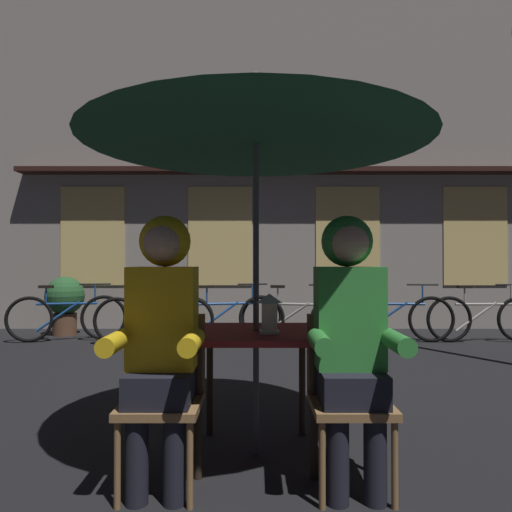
{
  "coord_description": "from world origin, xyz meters",
  "views": [
    {
      "loc": [
        -0.0,
        -2.75,
        1.16
      ],
      "look_at": [
        0.0,
        0.23,
        1.19
      ],
      "focal_mm": 32.01,
      "sensor_mm": 36.0,
      "label": 1
    }
  ],
  "objects": [
    {
      "name": "bicycle_third",
      "position": [
        -0.43,
        3.87,
        0.35
      ],
      "size": [
        1.65,
        0.42,
        0.84
      ],
      "color": "black",
      "rests_on": "ground_plane"
    },
    {
      "name": "bicycle_furthest",
      "position": [
        3.28,
        3.8,
        0.35
      ],
      "size": [
        1.68,
        0.08,
        0.84
      ],
      "color": "black",
      "rests_on": "ground_plane"
    },
    {
      "name": "shopfront_building",
      "position": [
        0.48,
        5.4,
        3.09
      ],
      "size": [
        10.0,
        0.93,
        6.2
      ],
      "color": "#9E9389",
      "rests_on": "ground_plane"
    },
    {
      "name": "person_right_hooded",
      "position": [
        0.48,
        -0.43,
        0.85
      ],
      "size": [
        0.45,
        0.56,
        1.4
      ],
      "color": "black",
      "rests_on": "ground_plane"
    },
    {
      "name": "cafe_table",
      "position": [
        0.0,
        0.0,
        0.64
      ],
      "size": [
        0.72,
        0.72,
        0.74
      ],
      "color": "maroon",
      "rests_on": "ground_plane"
    },
    {
      "name": "person_left_hooded",
      "position": [
        -0.48,
        -0.43,
        0.85
      ],
      "size": [
        0.45,
        0.56,
        1.4
      ],
      "color": "black",
      "rests_on": "ground_plane"
    },
    {
      "name": "bicycle_fifth",
      "position": [
        2.0,
        3.83,
        0.35
      ],
      "size": [
        1.68,
        0.17,
        0.84
      ],
      "color": "black",
      "rests_on": "ground_plane"
    },
    {
      "name": "bicycle_second",
      "position": [
        -1.43,
        3.63,
        0.35
      ],
      "size": [
        1.68,
        0.15,
        0.84
      ],
      "color": "black",
      "rests_on": "ground_plane"
    },
    {
      "name": "bicycle_fourth",
      "position": [
        0.59,
        3.79,
        0.35
      ],
      "size": [
        1.65,
        0.44,
        0.84
      ],
      "color": "black",
      "rests_on": "ground_plane"
    },
    {
      "name": "bicycle_nearest",
      "position": [
        -2.75,
        3.88,
        0.35
      ],
      "size": [
        1.66,
        0.38,
        0.84
      ],
      "color": "black",
      "rests_on": "ground_plane"
    },
    {
      "name": "lantern",
      "position": [
        0.08,
        -0.1,
        0.86
      ],
      "size": [
        0.11,
        0.11,
        0.23
      ],
      "color": "white",
      "rests_on": "cafe_table"
    },
    {
      "name": "potted_plant",
      "position": [
        -3.02,
        4.44,
        0.54
      ],
      "size": [
        0.6,
        0.6,
        0.92
      ],
      "color": "brown",
      "rests_on": "ground_plane"
    },
    {
      "name": "patio_umbrella",
      "position": [
        0.0,
        0.0,
        2.06
      ],
      "size": [
        2.1,
        2.1,
        2.31
      ],
      "color": "#4C4C51",
      "rests_on": "ground_plane"
    },
    {
      "name": "ground_plane",
      "position": [
        0.0,
        0.0,
        0.0
      ],
      "size": [
        60.0,
        60.0,
        0.0
      ],
      "primitive_type": "plane",
      "color": "black"
    },
    {
      "name": "chair_right",
      "position": [
        0.48,
        -0.37,
        0.49
      ],
      "size": [
        0.4,
        0.4,
        0.87
      ],
      "color": "olive",
      "rests_on": "ground_plane"
    },
    {
      "name": "chair_left",
      "position": [
        -0.48,
        -0.37,
        0.49
      ],
      "size": [
        0.4,
        0.4,
        0.87
      ],
      "color": "olive",
      "rests_on": "ground_plane"
    }
  ]
}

